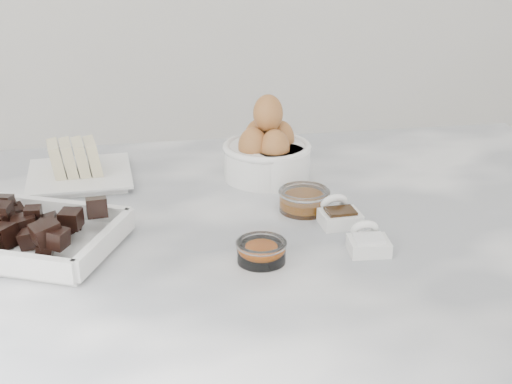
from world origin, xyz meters
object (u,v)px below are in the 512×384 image
(sugar_ramekin, at_px, (281,165))
(egg_bowl, at_px, (267,151))
(butter_plate, at_px, (77,167))
(chocolate_dish, at_px, (30,231))
(salt_spoon, at_px, (368,241))
(zest_bowl, at_px, (261,250))
(honey_bowl, at_px, (304,200))
(vanilla_spoon, at_px, (339,214))

(sugar_ramekin, distance_m, egg_bowl, 0.04)
(butter_plate, bearing_deg, egg_bowl, -7.06)
(butter_plate, bearing_deg, chocolate_dish, -101.22)
(chocolate_dish, relative_size, butter_plate, 1.60)
(salt_spoon, bearing_deg, butter_plate, 140.36)
(sugar_ramekin, bearing_deg, egg_bowl, 119.91)
(butter_plate, relative_size, salt_spoon, 2.61)
(egg_bowl, xyz_separation_m, zest_bowl, (-0.06, -0.29, -0.03))
(chocolate_dish, bearing_deg, honey_bowl, 8.36)
(egg_bowl, height_order, salt_spoon, egg_bowl)
(chocolate_dish, relative_size, sugar_ramekin, 2.94)
(chocolate_dish, relative_size, egg_bowl, 1.89)
(sugar_ramekin, height_order, zest_bowl, sugar_ramekin)
(chocolate_dish, bearing_deg, salt_spoon, -10.97)
(zest_bowl, relative_size, salt_spoon, 0.99)
(chocolate_dish, height_order, honey_bowl, chocolate_dish)
(sugar_ramekin, bearing_deg, salt_spoon, -75.93)
(sugar_ramekin, xyz_separation_m, honey_bowl, (0.01, -0.11, -0.01))
(butter_plate, bearing_deg, vanilla_spoon, -31.98)
(zest_bowl, bearing_deg, butter_plate, 126.89)
(sugar_ramekin, bearing_deg, honey_bowl, -84.04)
(butter_plate, relative_size, honey_bowl, 2.24)
(vanilla_spoon, bearing_deg, egg_bowl, 108.82)
(honey_bowl, relative_size, zest_bowl, 1.17)
(zest_bowl, relative_size, vanilla_spoon, 0.95)
(sugar_ramekin, xyz_separation_m, vanilla_spoon, (0.05, -0.16, -0.02))
(butter_plate, xyz_separation_m, sugar_ramekin, (0.32, -0.07, 0.01))
(egg_bowl, distance_m, zest_bowl, 0.29)
(sugar_ramekin, distance_m, zest_bowl, 0.27)
(chocolate_dish, bearing_deg, zest_bowl, -17.11)
(chocolate_dish, bearing_deg, vanilla_spoon, 0.48)
(egg_bowl, relative_size, zest_bowl, 2.23)
(chocolate_dish, relative_size, salt_spoon, 4.18)
(chocolate_dish, xyz_separation_m, vanilla_spoon, (0.42, 0.00, -0.01))
(zest_bowl, xyz_separation_m, salt_spoon, (0.14, 0.01, -0.00))
(butter_plate, bearing_deg, salt_spoon, -39.64)
(honey_bowl, bearing_deg, vanilla_spoon, -54.53)
(chocolate_dish, distance_m, vanilla_spoon, 0.42)
(butter_plate, relative_size, sugar_ramekin, 1.83)
(zest_bowl, height_order, vanilla_spoon, vanilla_spoon)
(honey_bowl, distance_m, vanilla_spoon, 0.06)
(sugar_ramekin, relative_size, salt_spoon, 1.42)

